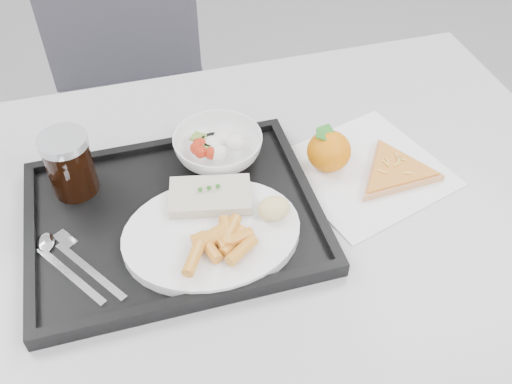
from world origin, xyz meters
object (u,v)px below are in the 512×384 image
(tray, at_px, (174,218))
(dinner_plate, at_px, (212,234))
(chair, at_px, (132,80))
(salad_bowl, at_px, (218,147))
(cola_glass, at_px, (69,163))
(tangerine, at_px, (329,151))
(pizza_slice, at_px, (395,171))
(table, at_px, (245,231))

(tray, height_order, dinner_plate, dinner_plate)
(chair, distance_m, salad_bowl, 0.68)
(cola_glass, height_order, tangerine, cola_glass)
(cola_glass, height_order, pizza_slice, cola_glass)
(chair, distance_m, dinner_plate, 0.83)
(table, distance_m, tangerine, 0.20)
(table, bearing_deg, dinner_plate, -135.31)
(table, bearing_deg, chair, 99.83)
(table, height_order, pizza_slice, pizza_slice)
(salad_bowl, bearing_deg, tangerine, -17.51)
(cola_glass, bearing_deg, tray, -35.68)
(table, bearing_deg, pizza_slice, -1.01)
(tray, bearing_deg, pizza_slice, 0.13)
(cola_glass, bearing_deg, dinner_plate, -40.80)
(table, xyz_separation_m, dinner_plate, (-0.07, -0.07, 0.09))
(tray, height_order, tangerine, tangerine)
(tray, bearing_deg, tangerine, 11.16)
(table, height_order, cola_glass, cola_glass)
(tangerine, distance_m, pizza_slice, 0.12)
(table, bearing_deg, salad_bowl, 99.12)
(tangerine, bearing_deg, cola_glass, 173.60)
(tray, xyz_separation_m, pizza_slice, (0.38, 0.00, 0.00))
(tangerine, bearing_deg, pizza_slice, -27.96)
(chair, bearing_deg, cola_glass, -101.93)
(salad_bowl, bearing_deg, table, -80.88)
(tray, relative_size, pizza_slice, 1.80)
(table, distance_m, cola_glass, 0.31)
(tray, height_order, salad_bowl, salad_bowl)
(table, xyz_separation_m, pizza_slice, (0.27, -0.00, 0.08))
(table, bearing_deg, tangerine, 16.86)
(tray, distance_m, dinner_plate, 0.08)
(table, distance_m, salad_bowl, 0.15)
(chair, bearing_deg, tangerine, -66.83)
(table, height_order, dinner_plate, dinner_plate)
(salad_bowl, distance_m, pizza_slice, 0.31)
(tray, distance_m, tangerine, 0.29)
(table, xyz_separation_m, tray, (-0.12, -0.01, 0.08))
(cola_glass, bearing_deg, chair, 78.07)
(table, relative_size, dinner_plate, 4.44)
(tray, height_order, pizza_slice, tray)
(pizza_slice, bearing_deg, cola_glass, 169.04)
(chair, bearing_deg, salad_bowl, -80.05)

